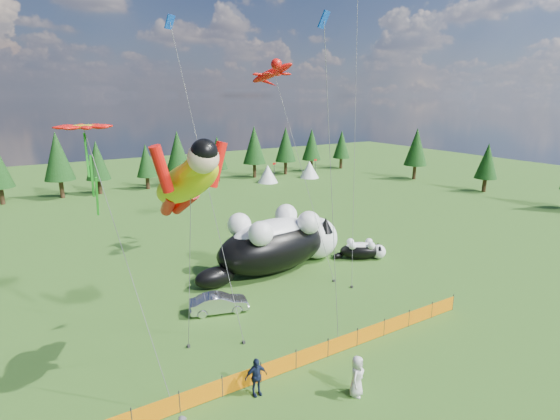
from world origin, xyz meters
The scene contains 14 objects.
ground centered at (0.00, 0.00, 0.00)m, with size 160.00×160.00×0.00m, color #133609.
safety_fence centered at (0.00, -3.00, 0.50)m, with size 22.06×0.06×1.10m.
tree_line centered at (0.00, 45.00, 4.00)m, with size 90.00×4.00×8.00m, color black, non-canonical shape.
festival_tents centered at (11.00, 40.00, 1.40)m, with size 50.00×3.20×2.80m, color white, non-canonical shape.
cat_large centered at (5.12, 8.73, 2.24)m, with size 13.03×5.62×4.71m.
cat_small centered at (12.24, 6.96, 0.77)m, with size 4.08×3.08×1.63m.
car centered at (-1.86, 4.54, 0.61)m, with size 1.28×3.68×1.21m, color silver.
spectator_c centered at (-3.61, -3.67, 0.93)m, with size 1.09×0.56×1.86m, color #141D38.
spectator_e centered at (0.29, -6.06, 0.98)m, with size 0.96×0.62×1.96m, color beige.
superhero_kite centered at (-5.35, -0.63, 9.60)m, with size 6.02×6.31×12.05m.
gecko_kite centered at (7.00, 12.89, 15.07)m, with size 5.21×11.64×17.16m.
flower_kite centered at (-8.96, 1.64, 11.84)m, with size 3.28×6.01×12.80m.
diamond_kite_a centered at (-3.22, 6.32, 16.44)m, with size 1.68×6.61×18.47m.
diamond_kite_c centered at (1.86, -0.90, 16.18)m, with size 1.26×1.63×17.65m.
Camera 1 is at (-11.65, -18.95, 13.29)m, focal length 28.00 mm.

